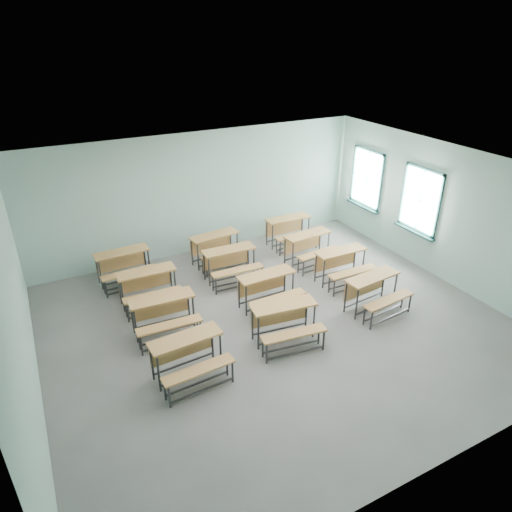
# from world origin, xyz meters

# --- Properties ---
(room) EXTENTS (9.04, 8.04, 3.24)m
(room) POSITION_xyz_m (0.08, 0.03, 1.60)
(room) COLOR gray
(room) RESTS_ON ground
(desk_unit_r0c0) EXTENTS (1.31, 0.92, 0.78)m
(desk_unit_r0c0) POSITION_xyz_m (-2.13, -0.69, 0.53)
(desk_unit_r0c0) COLOR #B88042
(desk_unit_r0c0) RESTS_ON ground
(desk_unit_r0c1) EXTENTS (1.36, 1.00, 0.78)m
(desk_unit_r0c1) POSITION_xyz_m (-0.14, -0.58, 0.53)
(desk_unit_r0c1) COLOR #B88042
(desk_unit_r0c1) RESTS_ON ground
(desk_unit_r0c2) EXTENTS (1.34, 0.97, 0.78)m
(desk_unit_r0c2) POSITION_xyz_m (2.12, -0.51, 0.53)
(desk_unit_r0c2) COLOR #B88042
(desk_unit_r0c2) RESTS_ON ground
(desk_unit_r1c0) EXTENTS (1.30, 0.91, 0.78)m
(desk_unit_r1c0) POSITION_xyz_m (-2.12, 0.74, 0.53)
(desk_unit_r1c0) COLOR #B88042
(desk_unit_r1c0) RESTS_ON ground
(desk_unit_r1c1) EXTENTS (1.27, 0.86, 0.78)m
(desk_unit_r1c1) POSITION_xyz_m (0.16, 0.62, 0.53)
(desk_unit_r1c1) COLOR #B88042
(desk_unit_r1c1) RESTS_ON ground
(desk_unit_r1c2) EXTENTS (1.27, 0.86, 0.78)m
(desk_unit_r1c2) POSITION_xyz_m (2.26, 0.80, 0.53)
(desk_unit_r1c2) COLOR #B88042
(desk_unit_r1c2) RESTS_ON ground
(desk_unit_r2c0) EXTENTS (1.28, 0.88, 0.78)m
(desk_unit_r2c0) POSITION_xyz_m (-2.10, 1.94, 0.53)
(desk_unit_r2c0) COLOR #B88042
(desk_unit_r2c0) RESTS_ON ground
(desk_unit_r2c1) EXTENTS (1.29, 0.89, 0.78)m
(desk_unit_r2c1) POSITION_xyz_m (-0.06, 2.09, 0.53)
(desk_unit_r2c1) COLOR #B88042
(desk_unit_r2c1) RESTS_ON ground
(desk_unit_r2c2) EXTENTS (1.33, 0.95, 0.78)m
(desk_unit_r2c2) POSITION_xyz_m (2.10, 1.97, 0.53)
(desk_unit_r2c2) COLOR #B88042
(desk_unit_r2c2) RESTS_ON ground
(desk_unit_r3c0) EXTENTS (1.29, 0.89, 0.78)m
(desk_unit_r3c0) POSITION_xyz_m (-2.34, 3.14, 0.53)
(desk_unit_r3c0) COLOR #B88042
(desk_unit_r3c0) RESTS_ON ground
(desk_unit_r3c1) EXTENTS (1.35, 0.98, 0.78)m
(desk_unit_r3c1) POSITION_xyz_m (-0.03, 3.02, 0.53)
(desk_unit_r3c1) COLOR #B88042
(desk_unit_r3c1) RESTS_ON ground
(desk_unit_r3c2) EXTENTS (1.27, 0.86, 0.78)m
(desk_unit_r3c2) POSITION_xyz_m (2.20, 3.12, 0.53)
(desk_unit_r3c2) COLOR #B88042
(desk_unit_r3c2) RESTS_ON ground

